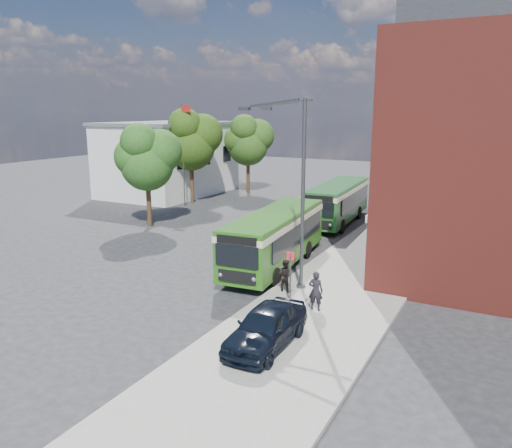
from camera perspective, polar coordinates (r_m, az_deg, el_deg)
The scene contains 15 objects.
ground at distance 28.29m, azimuth -3.02°, elevation -4.58°, with size 120.00×120.00×0.00m, color #252527.
pavement at distance 32.96m, azimuth 14.86°, elevation -2.33°, with size 6.00×48.00×0.15m, color gray.
kerb_line at distance 33.75m, azimuth 9.81°, elevation -1.85°, with size 0.12×48.00×0.01m, color beige.
white_building at distance 52.28m, azimuth -9.95°, elevation 7.42°, with size 9.40×13.40×7.30m.
flagpole at distance 44.86m, azimuth -8.28°, elevation 8.24°, with size 0.95×0.10×9.00m.
street_lamp at distance 23.28m, azimuth 4.56°, elevation 3.71°, with size 2.96×2.38×9.00m.
bus_stop_sign at distance 21.81m, azimuth 3.94°, elevation -5.81°, with size 0.35×0.08×2.52m.
bus_front at distance 27.41m, azimuth 2.20°, elevation -1.17°, with size 3.46×10.35×3.02m.
bus_rear at distance 38.53m, azimuth 9.32°, elevation 2.79°, with size 3.19×10.17×3.02m.
parked_car at distance 18.30m, azimuth 1.18°, elevation -11.62°, with size 1.78×4.42×1.51m, color black.
pedestrian_a at distance 21.47m, azimuth 6.84°, elevation -7.59°, with size 0.63×0.41×1.72m, color black.
pedestrian_b at distance 23.55m, azimuth 3.35°, elevation -5.87°, with size 0.75×0.59×1.55m, color black.
tree_left at distance 37.34m, azimuth -12.37°, elevation 7.51°, with size 4.51×4.29×7.62m.
tree_mid at distance 46.32m, azimuth -7.44°, elevation 9.60°, with size 5.14×4.89×8.69m.
tree_right at distance 51.80m, azimuth -0.90°, elevation 9.58°, with size 4.78×4.55×8.08m.
Camera 1 is at (13.94, -23.10, 8.50)m, focal length 35.00 mm.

